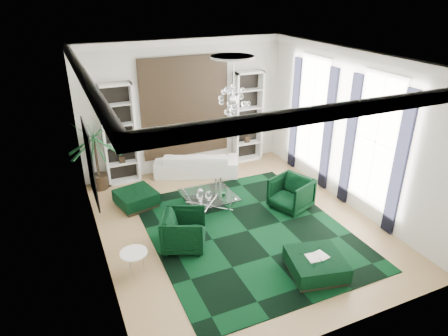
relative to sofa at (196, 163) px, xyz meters
name	(u,v)px	position (x,y,z in m)	size (l,w,h in m)	color
floor	(236,224)	(-0.10, -2.93, -0.36)	(6.00, 7.00, 0.02)	tan
ceiling	(239,57)	(-0.10, -2.93, 3.46)	(6.00, 7.00, 0.02)	white
wall_back	(185,107)	(-0.10, 0.58, 1.55)	(6.00, 0.02, 3.80)	silver
wall_front	(346,233)	(-0.10, -6.44, 1.55)	(6.00, 0.02, 3.80)	silver
wall_left	(92,173)	(-3.11, -2.93, 1.55)	(0.02, 7.00, 3.80)	silver
wall_right	(350,130)	(2.91, -2.93, 1.55)	(0.02, 7.00, 3.80)	silver
crown_molding	(239,63)	(-0.10, -2.93, 3.35)	(6.00, 7.00, 0.18)	white
ceiling_medallion	(233,57)	(-0.10, -2.63, 3.42)	(0.90, 0.90, 0.05)	white
tapestry	(185,107)	(-0.10, 0.53, 1.55)	(2.50, 0.06, 2.80)	black
shelving_left	(119,135)	(-2.05, 0.38, 1.05)	(0.90, 0.38, 2.80)	white
shelving_right	(248,117)	(1.85, 0.38, 1.05)	(0.90, 0.38, 2.80)	white
painting	(91,163)	(-3.07, -2.33, 1.50)	(0.04, 1.30, 1.60)	black
window_near	(376,142)	(2.89, -3.83, 1.55)	(0.03, 1.10, 2.90)	white
curtain_near_a	(399,165)	(2.86, -4.61, 1.30)	(0.07, 0.30, 3.25)	black
curtain_near_b	(350,141)	(2.86, -3.05, 1.30)	(0.07, 0.30, 3.25)	black
window_far	(312,113)	(2.89, -1.43, 1.55)	(0.03, 1.10, 2.90)	white
curtain_far_a	(328,131)	(2.86, -2.21, 1.30)	(0.07, 0.30, 3.25)	black
curtain_far_b	(295,114)	(2.86, -0.65, 1.30)	(0.07, 0.30, 3.25)	black
rug	(248,231)	(0.00, -3.31, -0.34)	(4.20, 5.00, 0.02)	black
sofa	(196,163)	(0.00, 0.00, 0.00)	(2.39, 0.94, 0.70)	white
armchair_left	(184,231)	(-1.50, -3.29, 0.06)	(0.87, 0.89, 0.81)	black
armchair_right	(291,194)	(1.44, -2.81, 0.06)	(0.87, 0.89, 0.81)	black
coffee_table	(209,202)	(-0.43, -2.04, -0.14)	(1.20, 1.20, 0.41)	white
ottoman_side	(136,199)	(-2.04, -1.14, -0.15)	(0.90, 0.90, 0.40)	black
ottoman_front	(316,265)	(0.52, -5.15, -0.15)	(1.00, 1.00, 0.40)	black
book	(317,256)	(0.52, -5.15, 0.07)	(0.42, 0.28, 0.03)	white
side_table	(135,264)	(-2.65, -3.75, -0.10)	(0.52, 0.52, 0.50)	white
palm	(95,148)	(-2.74, 0.22, 0.85)	(1.50, 1.50, 2.40)	#1B572C
chandelier	(233,101)	(-0.04, -2.56, 2.50)	(0.80, 0.80, 0.72)	white
table_plant	(224,192)	(-0.13, -2.29, 0.18)	(0.13, 0.11, 0.24)	#1B572C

